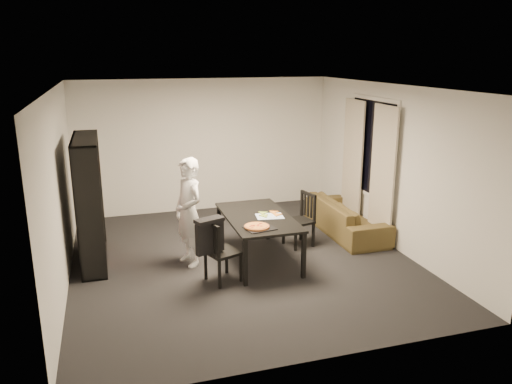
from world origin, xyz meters
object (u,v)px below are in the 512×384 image
object	(u,v)px
bookshelf	(90,201)
dining_table	(258,220)
person	(189,212)
chair_left	(218,248)
sofa	(346,217)
pepperoni_pizza	(257,226)
baking_tray	(260,228)
chair_right	(303,216)

from	to	relation	value
bookshelf	dining_table	bearing A→B (deg)	-15.74
dining_table	person	size ratio (longest dim) A/B	1.05
chair_left	sofa	world-z (taller)	chair_left
pepperoni_pizza	sofa	bearing A→B (deg)	31.55
dining_table	baking_tray	distance (m)	0.57
baking_tray	person	bearing A→B (deg)	141.09
chair_left	pepperoni_pizza	bearing A→B (deg)	-104.44
pepperoni_pizza	person	bearing A→B (deg)	140.93
bookshelf	chair_left	size ratio (longest dim) A/B	2.16
chair_left	sofa	bearing A→B (deg)	-84.01
bookshelf	pepperoni_pizza	world-z (taller)	bookshelf
person	pepperoni_pizza	xyz separation A→B (m)	(0.84, -0.68, -0.08)
chair_right	dining_table	bearing A→B (deg)	-79.79
chair_left	baking_tray	xyz separation A→B (m)	(0.61, 0.04, 0.21)
bookshelf	person	bearing A→B (deg)	-20.51
chair_right	pepperoni_pizza	world-z (taller)	chair_right
person	pepperoni_pizza	distance (m)	1.08
person	pepperoni_pizza	world-z (taller)	person
person	dining_table	bearing A→B (deg)	60.89
chair_left	sofa	xyz separation A→B (m)	(2.59, 1.30, -0.21)
chair_left	chair_right	bearing A→B (deg)	-79.80
person	sofa	world-z (taller)	person
chair_right	sofa	xyz separation A→B (m)	(0.94, 0.32, -0.21)
bookshelf	dining_table	distance (m)	2.50
person	baking_tray	distance (m)	1.12
chair_right	pepperoni_pizza	bearing A→B (deg)	-63.14
sofa	chair_right	bearing A→B (deg)	108.50
chair_left	baking_tray	size ratio (longest dim) A/B	2.20
dining_table	pepperoni_pizza	distance (m)	0.56
bookshelf	chair_right	bearing A→B (deg)	-4.80
chair_right	sofa	size ratio (longest dim) A/B	0.44
dining_table	sofa	distance (m)	2.00
chair_right	sofa	bearing A→B (deg)	94.62
chair_left	person	xyz separation A→B (m)	(-0.26, 0.74, 0.31)
bookshelf	person	distance (m)	1.48
bookshelf	sofa	xyz separation A→B (m)	(4.23, 0.04, -0.66)
bookshelf	sofa	world-z (taller)	bookshelf
bookshelf	sofa	distance (m)	4.28
dining_table	chair_right	world-z (taller)	chair_right
chair_left	baking_tray	world-z (taller)	chair_left
bookshelf	chair_right	distance (m)	3.32
dining_table	chair_left	bearing A→B (deg)	-142.25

